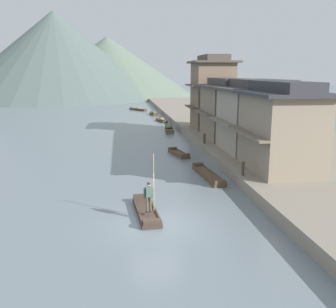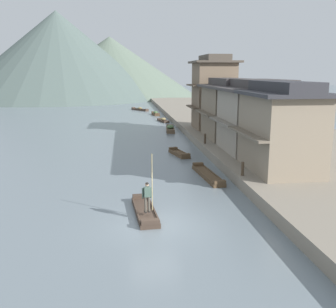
{
  "view_description": "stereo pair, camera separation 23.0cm",
  "coord_description": "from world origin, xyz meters",
  "px_view_note": "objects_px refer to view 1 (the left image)",
  "views": [
    {
      "loc": [
        -1.68,
        -17.92,
        7.49
      ],
      "look_at": [
        1.97,
        10.79,
        1.29
      ],
      "focal_mm": 40.83,
      "sensor_mm": 36.0,
      "label": 1
    },
    {
      "loc": [
        -1.45,
        -17.95,
        7.49
      ],
      "look_at": [
        1.97,
        10.79,
        1.29
      ],
      "focal_mm": 40.83,
      "sensor_mm": 36.0,
      "label": 2
    }
  ],
  "objects_px": {
    "boat_moored_third": "(154,114)",
    "house_waterfront_second": "(259,116)",
    "boat_moored_nearest": "(162,120)",
    "boat_moored_second": "(169,129)",
    "boatman_person": "(149,193)",
    "mooring_post_dock_near": "(243,169)",
    "boat_moored_far": "(208,175)",
    "house_waterfront_tall": "(227,109)",
    "boat_midriver_upstream": "(179,153)",
    "mooring_post_dock_mid": "(204,139)",
    "boat_foreground_poled": "(146,211)",
    "house_waterfront_nearest": "(281,128)",
    "boat_midriver_drifting": "(138,109)",
    "house_waterfront_narrow": "(212,93)"
  },
  "relations": [
    {
      "from": "boat_moored_second",
      "to": "house_waterfront_tall",
      "type": "bearing_deg",
      "value": -65.19
    },
    {
      "from": "boat_moored_third",
      "to": "house_waterfront_second",
      "type": "xyz_separation_m",
      "value": [
        5.89,
        -36.17,
        3.5
      ]
    },
    {
      "from": "boat_moored_nearest",
      "to": "house_waterfront_tall",
      "type": "xyz_separation_m",
      "value": [
        4.66,
        -19.79,
        3.55
      ]
    },
    {
      "from": "boat_moored_far",
      "to": "boatman_person",
      "type": "bearing_deg",
      "value": -122.17
    },
    {
      "from": "mooring_post_dock_near",
      "to": "boat_moored_far",
      "type": "bearing_deg",
      "value": 124.29
    },
    {
      "from": "boat_moored_second",
      "to": "mooring_post_dock_near",
      "type": "height_order",
      "value": "mooring_post_dock_near"
    },
    {
      "from": "boatman_person",
      "to": "house_waterfront_tall",
      "type": "distance_m",
      "value": 22.55
    },
    {
      "from": "boat_moored_second",
      "to": "boat_moored_third",
      "type": "bearing_deg",
      "value": 90.97
    },
    {
      "from": "boat_moored_third",
      "to": "boatman_person",
      "type": "bearing_deg",
      "value": -95.41
    },
    {
      "from": "boat_foreground_poled",
      "to": "house_waterfront_second",
      "type": "bearing_deg",
      "value": 48.82
    },
    {
      "from": "boatman_person",
      "to": "mooring_post_dock_near",
      "type": "xyz_separation_m",
      "value": [
        6.66,
        5.23,
        -0.23
      ]
    },
    {
      "from": "boat_moored_far",
      "to": "mooring_post_dock_mid",
      "type": "height_order",
      "value": "mooring_post_dock_mid"
    },
    {
      "from": "boatman_person",
      "to": "house_waterfront_nearest",
      "type": "distance_m",
      "value": 11.72
    },
    {
      "from": "boat_moored_nearest",
      "to": "boat_moored_third",
      "type": "bearing_deg",
      "value": 92.4
    },
    {
      "from": "boatman_person",
      "to": "house_waterfront_narrow",
      "type": "relative_size",
      "value": 0.35
    },
    {
      "from": "house_waterfront_tall",
      "to": "boat_moored_far",
      "type": "bearing_deg",
      "value": -111.15
    },
    {
      "from": "boat_moored_nearest",
      "to": "boat_moored_second",
      "type": "xyz_separation_m",
      "value": [
        -0.07,
        -9.56,
        0.04
      ]
    },
    {
      "from": "boat_foreground_poled",
      "to": "house_waterfront_nearest",
      "type": "height_order",
      "value": "house_waterfront_nearest"
    },
    {
      "from": "boat_midriver_upstream",
      "to": "mooring_post_dock_mid",
      "type": "height_order",
      "value": "mooring_post_dock_mid"
    },
    {
      "from": "boat_foreground_poled",
      "to": "house_waterfront_narrow",
      "type": "relative_size",
      "value": 0.5
    },
    {
      "from": "boat_foreground_poled",
      "to": "boat_moored_far",
      "type": "relative_size",
      "value": 0.79
    },
    {
      "from": "boat_moored_second",
      "to": "house_waterfront_narrow",
      "type": "relative_size",
      "value": 0.59
    },
    {
      "from": "boat_moored_third",
      "to": "boat_midriver_drifting",
      "type": "xyz_separation_m",
      "value": [
        -2.36,
        8.96,
        -0.05
      ]
    },
    {
      "from": "boat_moored_second",
      "to": "boat_moored_far",
      "type": "height_order",
      "value": "boat_moored_second"
    },
    {
      "from": "boat_moored_second",
      "to": "house_waterfront_nearest",
      "type": "xyz_separation_m",
      "value": [
        4.61,
        -24.14,
        3.51
      ]
    },
    {
      "from": "boat_midriver_drifting",
      "to": "mooring_post_dock_near",
      "type": "height_order",
      "value": "mooring_post_dock_near"
    },
    {
      "from": "house_waterfront_second",
      "to": "boat_moored_far",
      "type": "bearing_deg",
      "value": -136.77
    },
    {
      "from": "boat_midriver_drifting",
      "to": "house_waterfront_second",
      "type": "relative_size",
      "value": 0.62
    },
    {
      "from": "house_waterfront_nearest",
      "to": "house_waterfront_narrow",
      "type": "relative_size",
      "value": 0.83
    },
    {
      "from": "boat_moored_third",
      "to": "boat_moored_far",
      "type": "distance_m",
      "value": 41.49
    },
    {
      "from": "boat_moored_second",
      "to": "house_waterfront_nearest",
      "type": "distance_m",
      "value": 24.82
    },
    {
      "from": "boat_moored_nearest",
      "to": "mooring_post_dock_mid",
      "type": "distance_m",
      "value": 23.14
    },
    {
      "from": "boat_moored_second",
      "to": "mooring_post_dock_mid",
      "type": "distance_m",
      "value": 13.64
    },
    {
      "from": "boat_midriver_upstream",
      "to": "mooring_post_dock_mid",
      "type": "relative_size",
      "value": 3.72
    },
    {
      "from": "boat_foreground_poled",
      "to": "boat_midriver_upstream",
      "type": "xyz_separation_m",
      "value": [
        4.02,
        14.54,
        0.01
      ]
    },
    {
      "from": "boat_moored_nearest",
      "to": "house_waterfront_narrow",
      "type": "relative_size",
      "value": 0.43
    },
    {
      "from": "boat_moored_second",
      "to": "boat_moored_far",
      "type": "xyz_separation_m",
      "value": [
        -0.08,
        -22.65,
        -0.11
      ]
    },
    {
      "from": "boatman_person",
      "to": "boat_moored_far",
      "type": "bearing_deg",
      "value": 57.83
    },
    {
      "from": "boat_moored_third",
      "to": "house_waterfront_second",
      "type": "height_order",
      "value": "house_waterfront_second"
    },
    {
      "from": "boat_moored_third",
      "to": "mooring_post_dock_near",
      "type": "relative_size",
      "value": 4.0
    },
    {
      "from": "boat_moored_third",
      "to": "house_waterfront_nearest",
      "type": "height_order",
      "value": "house_waterfront_nearest"
    },
    {
      "from": "boat_moored_second",
      "to": "house_waterfront_narrow",
      "type": "height_order",
      "value": "house_waterfront_narrow"
    },
    {
      "from": "boatman_person",
      "to": "boat_moored_second",
      "type": "relative_size",
      "value": 0.58
    },
    {
      "from": "boatman_person",
      "to": "mooring_post_dock_near",
      "type": "height_order",
      "value": "boatman_person"
    },
    {
      "from": "boat_midriver_upstream",
      "to": "mooring_post_dock_mid",
      "type": "distance_m",
      "value": 3.28
    },
    {
      "from": "boat_foreground_poled",
      "to": "boat_midriver_drifting",
      "type": "relative_size",
      "value": 0.97
    },
    {
      "from": "mooring_post_dock_mid",
      "to": "boatman_person",
      "type": "bearing_deg",
      "value": -111.45
    },
    {
      "from": "boat_moored_third",
      "to": "boat_midriver_drifting",
      "type": "height_order",
      "value": "boat_moored_third"
    },
    {
      "from": "boat_foreground_poled",
      "to": "house_waterfront_tall",
      "type": "distance_m",
      "value": 21.93
    },
    {
      "from": "boat_midriver_drifting",
      "to": "house_waterfront_nearest",
      "type": "relative_size",
      "value": 0.62
    }
  ]
}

